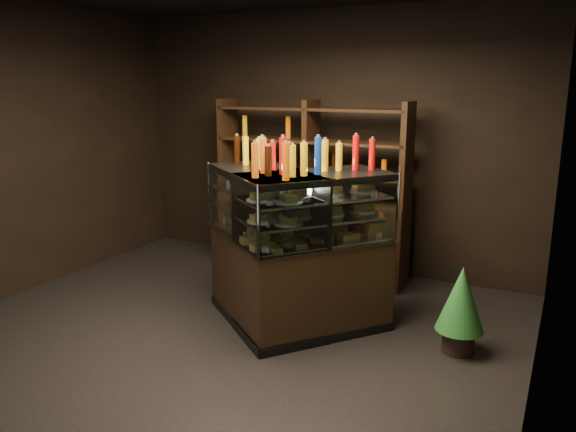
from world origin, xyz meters
name	(u,v)px	position (x,y,z in m)	size (l,w,h in m)	color
ground	(209,344)	(0.00, 0.00, 0.00)	(5.00, 5.00, 0.00)	black
room_shell	(201,115)	(0.00, 0.00, 1.94)	(5.02, 5.02, 3.01)	black
display_case	(289,276)	(0.44, 0.66, 0.48)	(1.85, 1.44, 1.44)	black
food_display	(289,210)	(0.44, 0.65, 1.10)	(1.45, 1.04, 0.44)	#CA9548
bottles_top	(289,156)	(0.44, 0.66, 1.57)	(1.27, 0.90, 0.30)	silver
potted_conifer	(461,297)	(1.92, 0.84, 0.48)	(0.39, 0.39, 0.84)	black
back_shelving	(310,223)	(0.00, 2.05, 0.61)	(2.24, 0.44, 2.00)	black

